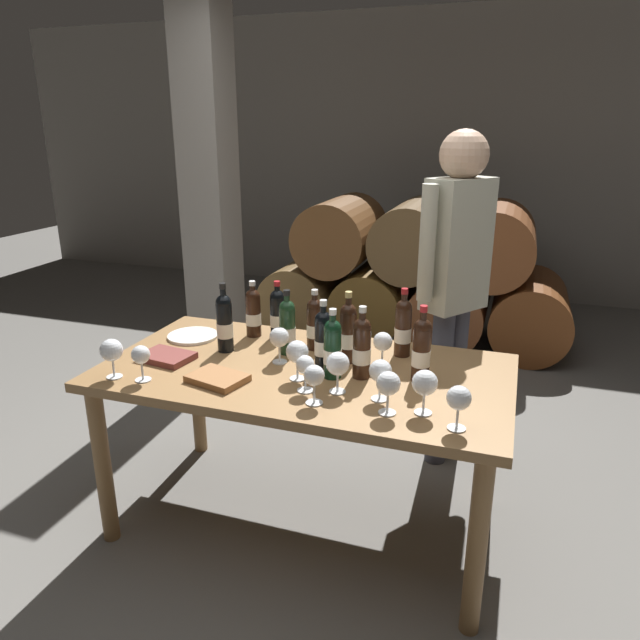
# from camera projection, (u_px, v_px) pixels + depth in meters

# --- Properties ---
(ground_plane) EXTENTS (14.00, 14.00, 0.00)m
(ground_plane) POSITION_uv_depth(u_px,v_px,m) (306.00, 519.00, 2.71)
(ground_plane) COLOR #66635E
(cellar_back_wall) EXTENTS (10.00, 0.24, 2.80)m
(cellar_back_wall) POSITION_uv_depth(u_px,v_px,m) (446.00, 157.00, 6.03)
(cellar_back_wall) COLOR gray
(cellar_back_wall) RESTS_ON ground_plane
(barrel_stack) EXTENTS (2.49, 0.90, 1.15)m
(barrel_stack) POSITION_uv_depth(u_px,v_px,m) (413.00, 276.00, 4.87)
(barrel_stack) COLOR brown
(barrel_stack) RESTS_ON ground_plane
(stone_pillar) EXTENTS (0.32, 0.32, 2.60)m
(stone_pillar) POSITION_uv_depth(u_px,v_px,m) (210.00, 188.00, 4.13)
(stone_pillar) COLOR gray
(stone_pillar) RESTS_ON ground_plane
(dining_table) EXTENTS (1.70, 0.90, 0.76)m
(dining_table) POSITION_uv_depth(u_px,v_px,m) (305.00, 388.00, 2.50)
(dining_table) COLOR olive
(dining_table) RESTS_ON ground_plane
(wine_bottle_0) EXTENTS (0.07, 0.07, 0.29)m
(wine_bottle_0) POSITION_uv_depth(u_px,v_px,m) (287.00, 326.00, 2.59)
(wine_bottle_0) COLOR #19381E
(wine_bottle_0) RESTS_ON dining_table
(wine_bottle_1) EXTENTS (0.07, 0.07, 0.29)m
(wine_bottle_1) POSITION_uv_depth(u_px,v_px,m) (333.00, 348.00, 2.34)
(wine_bottle_1) COLOR black
(wine_bottle_1) RESTS_ON dining_table
(wine_bottle_2) EXTENTS (0.07, 0.07, 0.28)m
(wine_bottle_2) POSITION_uv_depth(u_px,v_px,m) (278.00, 313.00, 2.78)
(wine_bottle_2) COLOR black
(wine_bottle_2) RESTS_ON dining_table
(wine_bottle_3) EXTENTS (0.07, 0.07, 0.30)m
(wine_bottle_3) POSITION_uv_depth(u_px,v_px,m) (362.00, 347.00, 2.34)
(wine_bottle_3) COLOR black
(wine_bottle_3) RESTS_ON dining_table
(wine_bottle_4) EXTENTS (0.07, 0.07, 0.31)m
(wine_bottle_4) POSITION_uv_depth(u_px,v_px,m) (348.00, 332.00, 2.50)
(wine_bottle_4) COLOR black
(wine_bottle_4) RESTS_ON dining_table
(wine_bottle_5) EXTENTS (0.07, 0.07, 0.31)m
(wine_bottle_5) POSITION_uv_depth(u_px,v_px,m) (403.00, 327.00, 2.56)
(wine_bottle_5) COLOR black
(wine_bottle_5) RESTS_ON dining_table
(wine_bottle_6) EXTENTS (0.07, 0.07, 0.30)m
(wine_bottle_6) POSITION_uv_depth(u_px,v_px,m) (323.00, 339.00, 2.43)
(wine_bottle_6) COLOR black
(wine_bottle_6) RESTS_ON dining_table
(wine_bottle_7) EXTENTS (0.07, 0.07, 0.28)m
(wine_bottle_7) POSITION_uv_depth(u_px,v_px,m) (315.00, 323.00, 2.64)
(wine_bottle_7) COLOR black
(wine_bottle_7) RESTS_ON dining_table
(wine_bottle_8) EXTENTS (0.07, 0.07, 0.31)m
(wine_bottle_8) POSITION_uv_depth(u_px,v_px,m) (421.00, 349.00, 2.31)
(wine_bottle_8) COLOR black
(wine_bottle_8) RESTS_ON dining_table
(wine_bottle_9) EXTENTS (0.07, 0.07, 0.32)m
(wine_bottle_9) POSITION_uv_depth(u_px,v_px,m) (225.00, 322.00, 2.62)
(wine_bottle_9) COLOR black
(wine_bottle_9) RESTS_ON dining_table
(wine_bottle_10) EXTENTS (0.07, 0.07, 0.27)m
(wine_bottle_10) POSITION_uv_depth(u_px,v_px,m) (253.00, 312.00, 2.81)
(wine_bottle_10) COLOR black
(wine_bottle_10) RESTS_ON dining_table
(wine_glass_0) EXTENTS (0.09, 0.09, 0.16)m
(wine_glass_0) POSITION_uv_depth(u_px,v_px,m) (111.00, 351.00, 2.34)
(wine_glass_0) COLOR white
(wine_glass_0) RESTS_ON dining_table
(wine_glass_1) EXTENTS (0.08, 0.08, 0.15)m
(wine_glass_1) POSITION_uv_depth(u_px,v_px,m) (314.00, 377.00, 2.12)
(wine_glass_1) COLOR white
(wine_glass_1) RESTS_ON dining_table
(wine_glass_2) EXTENTS (0.09, 0.09, 0.16)m
(wine_glass_2) POSITION_uv_depth(u_px,v_px,m) (425.00, 384.00, 2.05)
(wine_glass_2) COLOR white
(wine_glass_2) RESTS_ON dining_table
(wine_glass_3) EXTENTS (0.09, 0.09, 0.16)m
(wine_glass_3) POSITION_uv_depth(u_px,v_px,m) (380.00, 372.00, 2.15)
(wine_glass_3) COLOR white
(wine_glass_3) RESTS_ON dining_table
(wine_glass_4) EXTENTS (0.09, 0.09, 0.16)m
(wine_glass_4) POSITION_uv_depth(u_px,v_px,m) (279.00, 338.00, 2.49)
(wine_glass_4) COLOR white
(wine_glass_4) RESTS_ON dining_table
(wine_glass_5) EXTENTS (0.07, 0.07, 0.15)m
(wine_glass_5) POSITION_uv_depth(u_px,v_px,m) (305.00, 366.00, 2.22)
(wine_glass_5) COLOR white
(wine_glass_5) RESTS_ON dining_table
(wine_glass_6) EXTENTS (0.09, 0.09, 0.16)m
(wine_glass_6) POSITION_uv_depth(u_px,v_px,m) (388.00, 384.00, 2.05)
(wine_glass_6) COLOR white
(wine_glass_6) RESTS_ON dining_table
(wine_glass_7) EXTENTS (0.07, 0.07, 0.15)m
(wine_glass_7) POSITION_uv_depth(u_px,v_px,m) (141.00, 356.00, 2.32)
(wine_glass_7) COLOR white
(wine_glass_7) RESTS_ON dining_table
(wine_glass_8) EXTENTS (0.08, 0.08, 0.15)m
(wine_glass_8) POSITION_uv_depth(u_px,v_px,m) (383.00, 343.00, 2.45)
(wine_glass_8) COLOR white
(wine_glass_8) RESTS_ON dining_table
(wine_glass_9) EXTENTS (0.09, 0.09, 0.16)m
(wine_glass_9) POSITION_uv_depth(u_px,v_px,m) (297.00, 353.00, 2.33)
(wine_glass_9) COLOR white
(wine_glass_9) RESTS_ON dining_table
(wine_glass_10) EXTENTS (0.08, 0.08, 0.16)m
(wine_glass_10) POSITION_uv_depth(u_px,v_px,m) (459.00, 399.00, 1.94)
(wine_glass_10) COLOR white
(wine_glass_10) RESTS_ON dining_table
(wine_glass_11) EXTENTS (0.09, 0.09, 0.16)m
(wine_glass_11) POSITION_uv_depth(u_px,v_px,m) (338.00, 364.00, 2.21)
(wine_glass_11) COLOR white
(wine_glass_11) RESTS_ON dining_table
(tasting_notebook) EXTENTS (0.24, 0.19, 0.03)m
(tasting_notebook) POSITION_uv_depth(u_px,v_px,m) (166.00, 357.00, 2.55)
(tasting_notebook) COLOR brown
(tasting_notebook) RESTS_ON dining_table
(leather_ledger) EXTENTS (0.25, 0.21, 0.03)m
(leather_ledger) POSITION_uv_depth(u_px,v_px,m) (217.00, 378.00, 2.34)
(leather_ledger) COLOR #936038
(leather_ledger) RESTS_ON dining_table
(serving_plate) EXTENTS (0.24, 0.24, 0.01)m
(serving_plate) POSITION_uv_depth(u_px,v_px,m) (193.00, 336.00, 2.82)
(serving_plate) COLOR white
(serving_plate) RESTS_ON dining_table
(sommelier_presenting) EXTENTS (0.33, 0.42, 1.72)m
(sommelier_presenting) POSITION_uv_depth(u_px,v_px,m) (455.00, 271.00, 2.89)
(sommelier_presenting) COLOR #383842
(sommelier_presenting) RESTS_ON ground_plane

